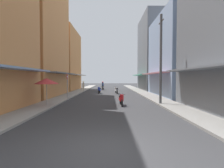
% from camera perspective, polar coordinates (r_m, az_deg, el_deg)
% --- Properties ---
extents(ground_plane, '(98.50, 98.50, 0.00)m').
position_cam_1_polar(ground_plane, '(23.63, -1.02, -3.36)').
color(ground_plane, '#38383A').
extents(sidewalk_left, '(1.92, 52.77, 0.12)m').
position_cam_1_polar(sidewalk_left, '(24.20, -13.06, -3.14)').
color(sidewalk_left, '#9E9991').
rests_on(sidewalk_left, ground).
extents(sidewalk_right, '(1.92, 52.77, 0.12)m').
position_cam_1_polar(sidewalk_right, '(24.12, 11.06, -3.14)').
color(sidewalk_right, gray).
rests_on(sidewalk_right, ground).
extents(building_left_mid, '(7.05, 9.75, 16.07)m').
position_cam_1_polar(building_left_mid, '(23.23, -24.90, 16.34)').
color(building_left_mid, '#D88C4C').
rests_on(building_left_mid, ground).
extents(building_left_far, '(7.05, 9.75, 10.86)m').
position_cam_1_polar(building_left_far, '(32.47, -17.15, 7.60)').
color(building_left_far, '#D88C4C').
rests_on(building_left_far, ground).
extents(building_right_mid, '(7.05, 9.85, 9.86)m').
position_cam_1_polar(building_right_mid, '(22.70, 22.55, 8.73)').
color(building_right_mid, '#8CA5CC').
rests_on(building_right_mid, ground).
extents(building_right_far, '(7.05, 9.57, 13.49)m').
position_cam_1_polar(building_right_far, '(32.82, 15.24, 9.87)').
color(building_right_far, slate).
rests_on(building_right_far, ground).
extents(motorbike_white, '(0.55, 1.81, 0.96)m').
position_cam_1_polar(motorbike_white, '(24.12, 1.50, -2.05)').
color(motorbike_white, black).
rests_on(motorbike_white, ground).
extents(motorbike_silver, '(0.55, 1.81, 1.58)m').
position_cam_1_polar(motorbike_silver, '(31.83, -3.11, -0.71)').
color(motorbike_silver, black).
rests_on(motorbike_silver, ground).
extents(motorbike_blue, '(0.55, 1.81, 0.96)m').
position_cam_1_polar(motorbike_blue, '(24.20, -4.32, -2.04)').
color(motorbike_blue, black).
rests_on(motorbike_blue, ground).
extents(motorbike_red, '(0.55, 1.81, 0.96)m').
position_cam_1_polar(motorbike_red, '(13.60, 3.13, -5.18)').
color(motorbike_red, black).
rests_on(motorbike_red, ground).
extents(pedestrian_far, '(0.44, 0.44, 1.67)m').
position_cam_1_polar(pedestrian_far, '(30.18, -9.66, -0.43)').
color(pedestrian_far, beige).
rests_on(pedestrian_far, ground).
extents(vendor_umbrella, '(1.84, 1.84, 2.21)m').
position_cam_1_polar(vendor_umbrella, '(13.83, -21.25, 0.94)').
color(vendor_umbrella, '#99999E').
rests_on(vendor_umbrella, ground).
extents(utility_pole, '(0.20, 1.20, 7.40)m').
position_cam_1_polar(utility_pole, '(14.51, 16.20, 8.15)').
color(utility_pole, '#4C4C4F').
rests_on(utility_pole, ground).
extents(street_sign_no_entry, '(0.07, 0.60, 2.65)m').
position_cam_1_polar(street_sign_no_entry, '(17.84, -14.90, 0.37)').
color(street_sign_no_entry, gray).
rests_on(street_sign_no_entry, ground).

